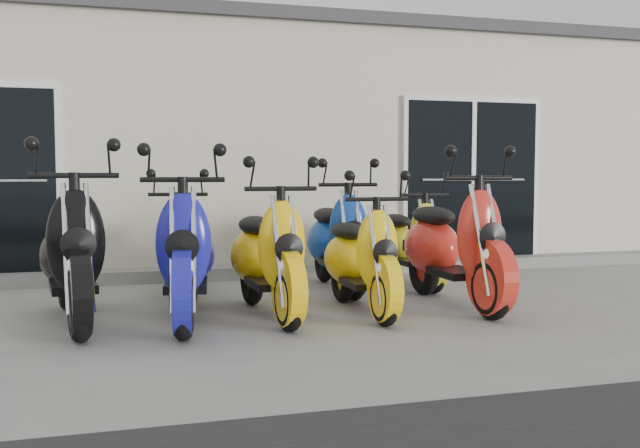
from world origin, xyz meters
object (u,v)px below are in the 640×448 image
Objects in this scene: scooter_front_black at (71,233)px; scooter_back_yellow at (409,229)px; scooter_back_blue at (337,225)px; scooter_front_orange_b at (361,242)px; scooter_front_red at (453,227)px; scooter_front_orange_a at (267,237)px; scooter_back_green at (180,233)px; scooter_front_blue at (186,234)px.

scooter_back_yellow is at bearing 11.09° from scooter_front_black.
scooter_back_yellow is (0.89, 0.10, -0.07)m from scooter_back_blue.
scooter_front_orange_b is 0.91× the size of scooter_back_blue.
scooter_back_blue is 0.90m from scooter_back_yellow.
scooter_back_blue is at bearing 122.36° from scooter_front_red.
scooter_front_orange_a is 1.07× the size of scooter_back_green.
scooter_back_green is at bearing 94.57° from scooter_front_blue.
scooter_front_orange_b is at bearing -175.81° from scooter_front_red.
scooter_back_green is at bearing 151.66° from scooter_front_red.
scooter_back_green is at bearing 113.70° from scooter_front_orange_a.
scooter_front_black reaches higher than scooter_front_orange_a.
scooter_front_orange_a is at bearing 179.28° from scooter_front_red.
scooter_front_red is (2.55, 0.05, 0.01)m from scooter_front_blue.
scooter_front_orange_b is at bearing -11.99° from scooter_front_black.
scooter_front_blue reaches higher than scooter_back_green.
scooter_front_black reaches higher than scooter_front_red.
scooter_back_blue is (2.69, 1.09, -0.06)m from scooter_front_black.
scooter_front_orange_a reaches higher than scooter_back_yellow.
scooter_front_red is 1.18× the size of scooter_back_yellow.
scooter_front_red is 2.80m from scooter_back_green.
scooter_front_blue is 1.07× the size of scooter_front_orange_a.
scooter_back_green is (-0.66, 1.29, -0.05)m from scooter_front_orange_a.
scooter_front_red is 1.45m from scooter_back_blue.
scooter_back_green is (-2.48, 1.28, -0.10)m from scooter_front_red.
scooter_back_blue is at bearing 46.55° from scooter_front_orange_a.
scooter_front_blue is at bearing 179.89° from scooter_front_orange_a.
scooter_front_orange_b is (2.51, -0.21, -0.13)m from scooter_front_black.
scooter_front_black is 1.19× the size of scooter_front_orange_b.
scooter_back_yellow is (0.10, 1.31, -0.12)m from scooter_front_red.
scooter_front_red reaches higher than scooter_front_blue.
scooter_front_orange_a is 1.10× the size of scooter_back_yellow.
scooter_back_green is at bearing 42.00° from scooter_front_black.
scooter_front_orange_a is 1.45m from scooter_back_green.
scooter_front_orange_b is at bearing -35.40° from scooter_back_green.
scooter_back_blue is at bearing 14.81° from scooter_front_black.
scooter_front_red is at bearing -9.21° from scooter_front_black.
scooter_front_black is 2.90m from scooter_back_blue.
scooter_front_blue reaches higher than scooter_back_blue.
scooter_back_blue is at bearing 43.03° from scooter_front_blue.
scooter_back_blue is 1.11× the size of scooter_back_yellow.
scooter_front_red is at bearing -53.96° from scooter_back_blue.
scooter_front_orange_b is 2.04m from scooter_back_green.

